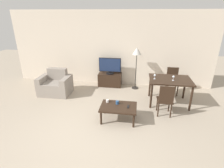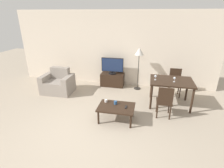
{
  "view_description": "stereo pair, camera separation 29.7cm",
  "coord_description": "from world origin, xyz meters",
  "px_view_note": "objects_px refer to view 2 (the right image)",
  "views": [
    {
      "loc": [
        1.04,
        -3.0,
        2.57
      ],
      "look_at": [
        0.33,
        1.67,
        0.65
      ],
      "focal_mm": 28.0,
      "sensor_mm": 36.0,
      "label": 1
    },
    {
      "loc": [
        1.34,
        -2.95,
        2.57
      ],
      "look_at": [
        0.33,
        1.67,
        0.65
      ],
      "focal_mm": 28.0,
      "sensor_mm": 36.0,
      "label": 2
    }
  ],
  "objects_px": {
    "dining_chair_near": "(165,101)",
    "dining_chair_far": "(175,81)",
    "tv_stand": "(112,80)",
    "wine_glass_center": "(175,78)",
    "dining_table": "(171,83)",
    "armchair": "(58,84)",
    "cup_colored_far": "(115,103)",
    "floor_lamp": "(139,54)",
    "remote_primary": "(126,107)",
    "cup_white_near": "(106,101)",
    "wine_glass_left": "(156,77)",
    "coffee_table": "(116,108)",
    "tv": "(112,66)"
  },
  "relations": [
    {
      "from": "dining_chair_near",
      "to": "dining_chair_far",
      "type": "xyz_separation_m",
      "value": [
        0.42,
        1.53,
        0.0
      ]
    },
    {
      "from": "tv_stand",
      "to": "dining_chair_far",
      "type": "distance_m",
      "value": 2.23
    },
    {
      "from": "wine_glass_center",
      "to": "dining_table",
      "type": "bearing_deg",
      "value": 118.28
    },
    {
      "from": "armchair",
      "to": "cup_colored_far",
      "type": "relative_size",
      "value": 11.83
    },
    {
      "from": "dining_chair_near",
      "to": "floor_lamp",
      "type": "bearing_deg",
      "value": 114.92
    },
    {
      "from": "dining_chair_near",
      "to": "dining_chair_far",
      "type": "height_order",
      "value": "same"
    },
    {
      "from": "floor_lamp",
      "to": "cup_colored_far",
      "type": "relative_size",
      "value": 17.5
    },
    {
      "from": "armchair",
      "to": "dining_chair_far",
      "type": "bearing_deg",
      "value": 9.32
    },
    {
      "from": "armchair",
      "to": "floor_lamp",
      "type": "height_order",
      "value": "floor_lamp"
    },
    {
      "from": "remote_primary",
      "to": "cup_white_near",
      "type": "height_order",
      "value": "cup_white_near"
    },
    {
      "from": "wine_glass_left",
      "to": "wine_glass_center",
      "type": "distance_m",
      "value": 0.52
    },
    {
      "from": "remote_primary",
      "to": "dining_chair_far",
      "type": "bearing_deg",
      "value": 54.55
    },
    {
      "from": "dining_chair_far",
      "to": "floor_lamp",
      "type": "height_order",
      "value": "floor_lamp"
    },
    {
      "from": "tv_stand",
      "to": "floor_lamp",
      "type": "height_order",
      "value": "floor_lamp"
    },
    {
      "from": "wine_glass_left",
      "to": "armchair",
      "type": "bearing_deg",
      "value": 176.85
    },
    {
      "from": "tv_stand",
      "to": "dining_chair_near",
      "type": "relative_size",
      "value": 0.96
    },
    {
      "from": "wine_glass_center",
      "to": "floor_lamp",
      "type": "bearing_deg",
      "value": 134.69
    },
    {
      "from": "coffee_table",
      "to": "dining_table",
      "type": "xyz_separation_m",
      "value": [
        1.4,
        1.16,
        0.33
      ]
    },
    {
      "from": "tv",
      "to": "cup_white_near",
      "type": "relative_size",
      "value": 10.91
    },
    {
      "from": "coffee_table",
      "to": "dining_chair_near",
      "type": "height_order",
      "value": "dining_chair_near"
    },
    {
      "from": "dining_chair_far",
      "to": "armchair",
      "type": "bearing_deg",
      "value": -170.68
    },
    {
      "from": "remote_primary",
      "to": "cup_colored_far",
      "type": "distance_m",
      "value": 0.31
    },
    {
      "from": "armchair",
      "to": "remote_primary",
      "type": "height_order",
      "value": "armchair"
    },
    {
      "from": "remote_primary",
      "to": "wine_glass_center",
      "type": "bearing_deg",
      "value": 40.95
    },
    {
      "from": "cup_colored_far",
      "to": "tv_stand",
      "type": "bearing_deg",
      "value": 104.16
    },
    {
      "from": "tv",
      "to": "dining_chair_near",
      "type": "height_order",
      "value": "tv"
    },
    {
      "from": "cup_colored_far",
      "to": "armchair",
      "type": "bearing_deg",
      "value": 152.7
    },
    {
      "from": "dining_chair_far",
      "to": "remote_primary",
      "type": "bearing_deg",
      "value": -125.45
    },
    {
      "from": "dining_table",
      "to": "cup_white_near",
      "type": "distance_m",
      "value": 1.99
    },
    {
      "from": "floor_lamp",
      "to": "wine_glass_left",
      "type": "relative_size",
      "value": 10.3
    },
    {
      "from": "tv_stand",
      "to": "wine_glass_center",
      "type": "bearing_deg",
      "value": -30.4
    },
    {
      "from": "floor_lamp",
      "to": "dining_chair_near",
      "type": "bearing_deg",
      "value": -65.08
    },
    {
      "from": "coffee_table",
      "to": "wine_glass_center",
      "type": "distance_m",
      "value": 1.87
    },
    {
      "from": "floor_lamp",
      "to": "cup_colored_far",
      "type": "distance_m",
      "value": 2.24
    },
    {
      "from": "floor_lamp",
      "to": "cup_white_near",
      "type": "distance_m",
      "value": 2.26
    },
    {
      "from": "floor_lamp",
      "to": "dining_chair_far",
      "type": "bearing_deg",
      "value": -10.33
    },
    {
      "from": "coffee_table",
      "to": "wine_glass_center",
      "type": "xyz_separation_m",
      "value": [
        1.45,
        1.05,
        0.53
      ]
    },
    {
      "from": "coffee_table",
      "to": "cup_white_near",
      "type": "bearing_deg",
      "value": 151.07
    },
    {
      "from": "tv",
      "to": "dining_chair_far",
      "type": "bearing_deg",
      "value": -8.43
    },
    {
      "from": "dining_table",
      "to": "dining_chair_near",
      "type": "distance_m",
      "value": 0.82
    },
    {
      "from": "dining_chair_near",
      "to": "dining_chair_far",
      "type": "distance_m",
      "value": 1.59
    },
    {
      "from": "coffee_table",
      "to": "cup_colored_far",
      "type": "xyz_separation_m",
      "value": [
        -0.05,
        0.12,
        0.09
      ]
    },
    {
      "from": "dining_chair_near",
      "to": "cup_colored_far",
      "type": "xyz_separation_m",
      "value": [
        -1.23,
        -0.28,
        -0.05
      ]
    },
    {
      "from": "remote_primary",
      "to": "cup_white_near",
      "type": "bearing_deg",
      "value": 163.12
    },
    {
      "from": "remote_primary",
      "to": "cup_colored_far",
      "type": "height_order",
      "value": "cup_colored_far"
    },
    {
      "from": "dining_chair_far",
      "to": "tv",
      "type": "bearing_deg",
      "value": 171.57
    },
    {
      "from": "coffee_table",
      "to": "wine_glass_center",
      "type": "bearing_deg",
      "value": 35.99
    },
    {
      "from": "dining_table",
      "to": "tv",
      "type": "bearing_deg",
      "value": 151.18
    },
    {
      "from": "dining_chair_far",
      "to": "cup_colored_far",
      "type": "xyz_separation_m",
      "value": [
        -1.65,
        -1.8,
        -0.05
      ]
    },
    {
      "from": "coffee_table",
      "to": "dining_chair_far",
      "type": "distance_m",
      "value": 2.51
    }
  ]
}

